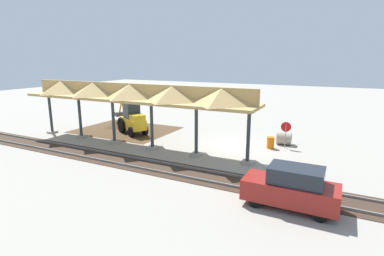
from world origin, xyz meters
TOP-DOWN VIEW (x-y plane):
  - ground_plane at (0.00, 0.00)m, footprint 120.00×120.00m
  - dirt_work_zone at (11.33, -0.46)m, footprint 9.09×7.00m
  - platform_canopy at (7.31, 3.65)m, footprint 19.77×3.20m
  - rail_tracks at (0.00, 6.88)m, footprint 60.00×2.58m
  - stop_sign at (-3.49, -1.19)m, footprint 0.76×0.10m
  - backhoe at (9.91, 0.33)m, footprint 5.11×3.54m
  - dirt_mound at (12.87, -1.31)m, footprint 6.13×6.13m
  - concrete_pipe at (-3.25, -2.14)m, footprint 1.14×1.08m
  - distant_parked_car at (-5.46, 8.49)m, footprint 4.21×1.78m
  - traffic_barrel at (-2.52, -0.60)m, footprint 0.56×0.56m

SIDE VIEW (x-z plane):
  - ground_plane at x=0.00m, z-range 0.00..0.00m
  - dirt_mound at x=12.87m, z-range -0.77..0.77m
  - dirt_work_zone at x=11.33m, z-range 0.00..0.01m
  - rail_tracks at x=0.00m, z-range -0.05..0.10m
  - traffic_barrel at x=-2.52m, z-range 0.00..0.90m
  - concrete_pipe at x=-3.25m, z-range 0.00..1.03m
  - distant_parked_car at x=-5.46m, z-range -0.01..1.97m
  - backhoe at x=9.91m, z-range -0.15..2.67m
  - stop_sign at x=-3.49m, z-range 0.43..2.47m
  - platform_canopy at x=7.31m, z-range 1.72..6.62m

